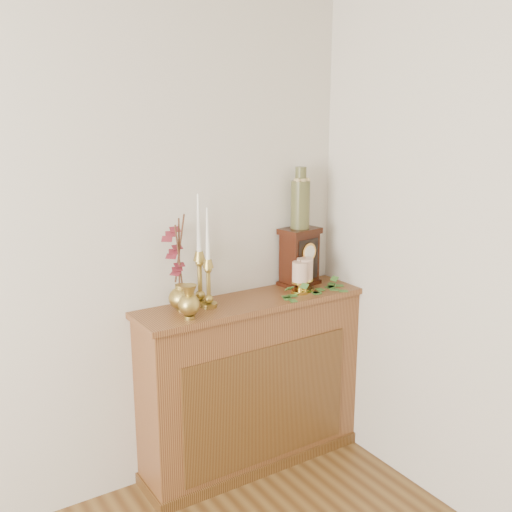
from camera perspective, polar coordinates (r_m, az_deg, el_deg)
room_walls at (r=0.44m, az=-9.30°, el=-12.58°), size 4.08×4.58×2.64m
console_shelf at (r=3.25m, az=-0.35°, el=-12.42°), size 1.24×0.34×0.93m
candlestick_left at (r=2.94m, az=-5.39°, el=-1.24°), size 0.09×0.09×0.55m
candlestick_center at (r=2.90m, az=-4.57°, el=-1.84°), size 0.08×0.08×0.49m
bud_vase at (r=2.77m, az=-6.38°, el=-4.42°), size 0.10×0.10×0.16m
ginger_jar at (r=2.88m, az=-7.65°, el=-0.95°), size 0.19×0.21×0.48m
pillar_candle_left at (r=3.14m, az=4.21°, el=-1.89°), size 0.09×0.09×0.18m
pillar_candle_right at (r=3.18m, az=4.66°, el=-1.61°), size 0.10×0.10×0.19m
ivy_garland at (r=3.15m, az=4.62°, el=-3.43°), size 0.44×0.20×0.07m
mantel_clock at (r=3.28m, az=4.19°, el=-0.11°), size 0.23×0.18×0.32m
ceramic_vase at (r=3.22m, az=4.25°, el=5.24°), size 0.10×0.10×0.33m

